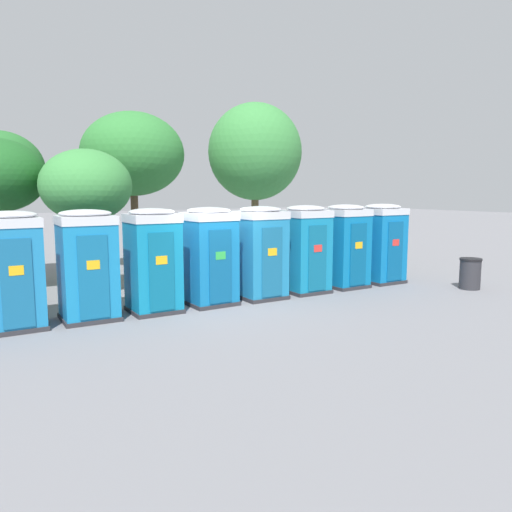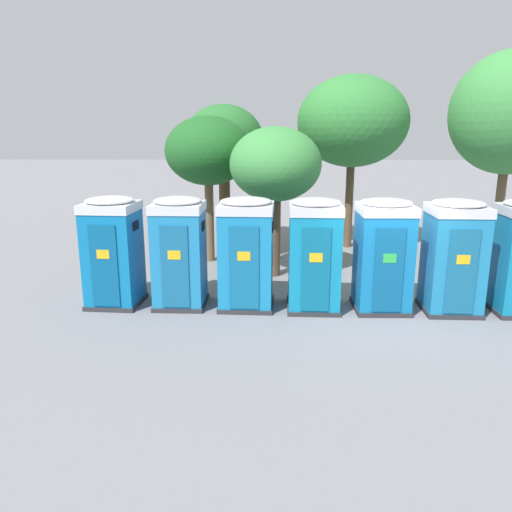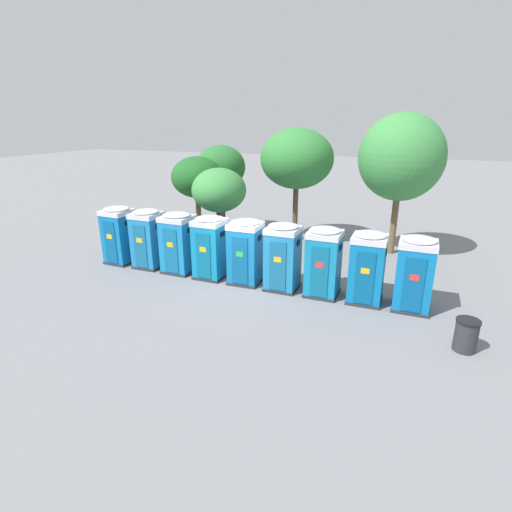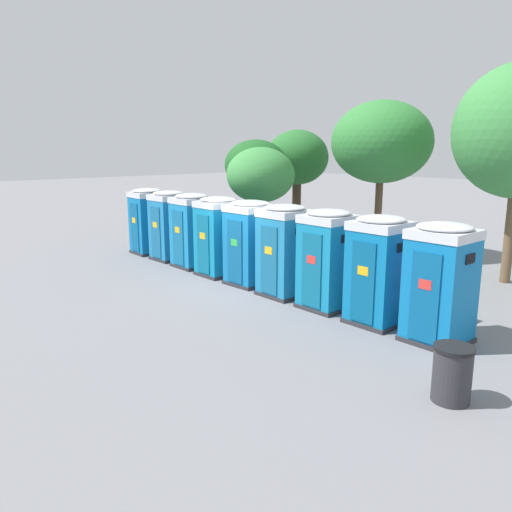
{
  "view_description": "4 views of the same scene",
  "coord_description": "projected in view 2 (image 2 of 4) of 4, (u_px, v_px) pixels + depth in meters",
  "views": [
    {
      "loc": [
        -6.0,
        -11.23,
        2.96
      ],
      "look_at": [
        1.43,
        0.12,
        1.18
      ],
      "focal_mm": 35.0,
      "sensor_mm": 36.0,
      "label": 1
    },
    {
      "loc": [
        -2.68,
        -10.68,
        3.97
      ],
      "look_at": [
        -2.84,
        0.3,
        1.2
      ],
      "focal_mm": 35.0,
      "sensor_mm": 36.0,
      "label": 2
    },
    {
      "loc": [
        5.47,
        -13.46,
        6.09
      ],
      "look_at": [
        0.44,
        0.16,
        1.14
      ],
      "focal_mm": 28.0,
      "sensor_mm": 36.0,
      "label": 3
    },
    {
      "loc": [
        10.8,
        -9.7,
        3.97
      ],
      "look_at": [
        0.29,
        0.17,
        0.91
      ],
      "focal_mm": 35.0,
      "sensor_mm": 36.0,
      "label": 4
    }
  ],
  "objects": [
    {
      "name": "street_tree_0",
      "position": [
        224.0,
        141.0,
        16.91
      ],
      "size": [
        2.7,
        2.7,
        4.84
      ],
      "color": "#4C3826",
      "rests_on": "ground"
    },
    {
      "name": "street_tree_3",
      "position": [
        353.0,
        122.0,
        16.53
      ],
      "size": [
        3.68,
        3.68,
        5.76
      ],
      "color": "brown",
      "rests_on": "ground"
    },
    {
      "name": "street_tree_2",
      "position": [
        275.0,
        166.0,
        13.35
      ],
      "size": [
        2.47,
        2.47,
        4.09
      ],
      "color": "brown",
      "rests_on": "ground"
    },
    {
      "name": "portapotty_1",
      "position": [
        179.0,
        252.0,
        11.4
      ],
      "size": [
        1.19,
        1.23,
        2.54
      ],
      "color": "#2D2D33",
      "rests_on": "ground"
    },
    {
      "name": "portapotty_2",
      "position": [
        246.0,
        253.0,
        11.3
      ],
      "size": [
        1.3,
        1.26,
        2.54
      ],
      "color": "#2D2D33",
      "rests_on": "ground"
    },
    {
      "name": "portapotty_0",
      "position": [
        113.0,
        251.0,
        11.46
      ],
      "size": [
        1.26,
        1.28,
        2.54
      ],
      "color": "#2D2D33",
      "rests_on": "ground"
    },
    {
      "name": "portapotty_3",
      "position": [
        314.0,
        254.0,
        11.17
      ],
      "size": [
        1.21,
        1.24,
        2.54
      ],
      "color": "#2D2D33",
      "rests_on": "ground"
    },
    {
      "name": "ground_plane",
      "position": [
        381.0,
        311.0,
        11.29
      ],
      "size": [
        120.0,
        120.0,
        0.0
      ],
      "primitive_type": "plane",
      "color": "slate"
    },
    {
      "name": "street_tree_4",
      "position": [
        208.0,
        152.0,
        14.88
      ],
      "size": [
        2.57,
        2.57,
        4.4
      ],
      "color": "brown",
      "rests_on": "ground"
    },
    {
      "name": "portapotty_4",
      "position": [
        383.0,
        255.0,
        11.12
      ],
      "size": [
        1.2,
        1.21,
        2.54
      ],
      "color": "#2D2D33",
      "rests_on": "ground"
    },
    {
      "name": "street_tree_1",
      "position": [
        510.0,
        113.0,
        15.94
      ],
      "size": [
        3.78,
        3.78,
        6.46
      ],
      "color": "brown",
      "rests_on": "ground"
    },
    {
      "name": "portapotty_5",
      "position": [
        454.0,
        256.0,
        11.01
      ],
      "size": [
        1.24,
        1.24,
        2.54
      ],
      "color": "#2D2D33",
      "rests_on": "ground"
    }
  ]
}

